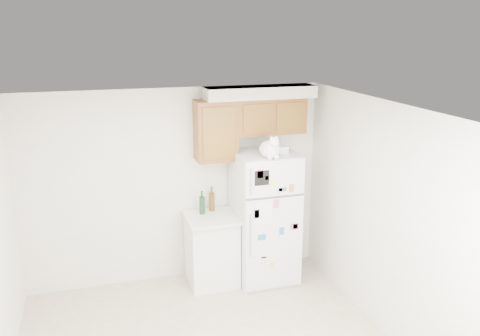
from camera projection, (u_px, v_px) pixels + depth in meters
name	position (u px, v px, depth m)	size (l,w,h in m)	color
room_shell	(219.00, 197.00, 4.77)	(3.84, 4.04, 2.52)	silver
refrigerator	(265.00, 217.00, 6.52)	(0.76, 0.78, 1.70)	silver
base_counter	(212.00, 249.00, 6.50)	(0.64, 0.64, 0.92)	white
cat	(271.00, 149.00, 6.02)	(0.29, 0.43, 0.30)	white
storage_box_back	(272.00, 148.00, 6.35)	(0.18, 0.13, 0.10)	white
storage_box_front	(281.00, 150.00, 6.25)	(0.15, 0.11, 0.09)	white
bottle_green	(202.00, 202.00, 6.40)	(0.07, 0.07, 0.30)	#19381E
bottle_amber	(212.00, 199.00, 6.51)	(0.08, 0.08, 0.33)	#593814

